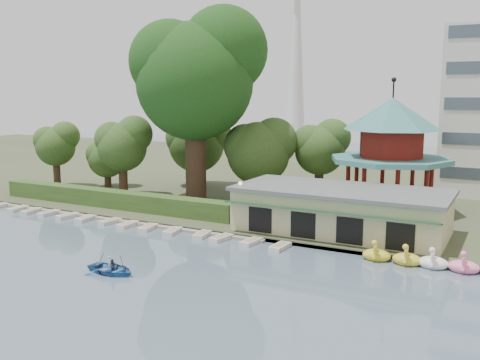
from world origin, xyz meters
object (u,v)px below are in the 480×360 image
Objects in this scene: pavilion at (391,144)px; big_tree at (197,71)px; rowboat_with_passengers at (111,266)px; dock at (113,219)px; boathouse at (341,210)px.

big_tree is (-20.82, -3.79, 7.47)m from pavilion.
big_tree reaches higher than rowboat_with_passengers.
pavilion is 22.44m from big_tree.
rowboat_with_passengers is (7.57, -23.56, -14.40)m from big_tree.
boathouse is (22.00, 4.77, 2.25)m from dock.
pavilion reaches higher than dock.
pavilion is at bearing 78.72° from boathouse.
big_tree is at bearing 73.90° from dock.
dock is 2.52× the size of pavilion.
pavilion is at bearing 10.31° from big_tree.
pavilion is 2.45× the size of rowboat_with_passengers.
boathouse reaches higher than rowboat_with_passengers.
boathouse is 1.38× the size of pavilion.
dock is 1.56× the size of big_tree.
dock is 6.18× the size of rowboat_with_passengers.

